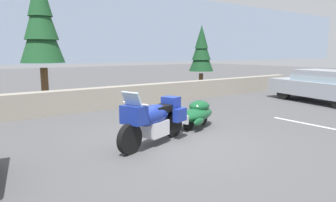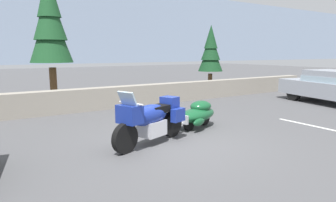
# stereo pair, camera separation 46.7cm
# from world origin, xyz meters

# --- Properties ---
(ground_plane) EXTENTS (80.00, 80.00, 0.00)m
(ground_plane) POSITION_xyz_m (0.00, 0.00, 0.00)
(ground_plane) COLOR #4C4C4F
(stone_guard_wall) EXTENTS (24.00, 0.63, 0.87)m
(stone_guard_wall) POSITION_xyz_m (-0.65, 5.16, 0.42)
(stone_guard_wall) COLOR gray
(stone_guard_wall) RESTS_ON ground
(touring_motorcycle) EXTENTS (2.23, 1.18, 1.33)m
(touring_motorcycle) POSITION_xyz_m (-0.53, 0.21, 0.62)
(touring_motorcycle) COLOR black
(touring_motorcycle) RESTS_ON ground
(car_shaped_trailer) EXTENTS (2.20, 1.15, 0.76)m
(car_shaped_trailer) POSITION_xyz_m (1.40, 0.88, 0.41)
(car_shaped_trailer) COLOR black
(car_shaped_trailer) RESTS_ON ground
(sedan_at_right_edge) EXTENTS (2.64, 4.76, 1.41)m
(sedan_at_right_edge) POSITION_xyz_m (8.68, 0.86, 0.77)
(sedan_at_right_edge) COLOR black
(sedan_at_right_edge) RESTS_ON ground
(pine_tree_tall) EXTENTS (1.66, 1.66, 5.36)m
(pine_tree_tall) POSITION_xyz_m (-1.20, 7.05, 3.35)
(pine_tree_tall) COLOR brown
(pine_tree_tall) RESTS_ON ground
(pine_tree_secondary) EXTENTS (1.30, 1.30, 3.59)m
(pine_tree_secondary) POSITION_xyz_m (6.72, 6.50, 2.24)
(pine_tree_secondary) COLOR brown
(pine_tree_secondary) RESTS_ON ground
(parking_stripe_marker) EXTENTS (0.12, 3.60, 0.01)m
(parking_stripe_marker) POSITION_xyz_m (4.38, -1.50, 0.00)
(parking_stripe_marker) COLOR silver
(parking_stripe_marker) RESTS_ON ground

